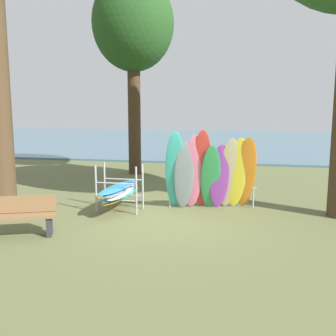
{
  "coord_description": "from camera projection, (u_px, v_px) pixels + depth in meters",
  "views": [
    {
      "loc": [
        1.9,
        -8.53,
        2.6
      ],
      "look_at": [
        -0.2,
        1.21,
        1.1
      ],
      "focal_mm": 39.29,
      "sensor_mm": 36.0,
      "label": 1
    }
  ],
  "objects": [
    {
      "name": "ground_plane",
      "position": [
        165.0,
        220.0,
        9.03
      ],
      "size": [
        80.0,
        80.0,
        0.0
      ],
      "primitive_type": "plane",
      "color": "#60663D"
    },
    {
      "name": "lake_water",
      "position": [
        227.0,
        139.0,
        36.09
      ],
      "size": [
        80.0,
        36.0,
        0.1
      ],
      "primitive_type": "cube",
      "color": "#477084",
      "rests_on": "ground"
    },
    {
      "name": "tree_mid_behind",
      "position": [
        133.0,
        26.0,
        15.0
      ],
      "size": [
        3.35,
        3.35,
        8.14
      ],
      "color": "#42301E",
      "rests_on": "ground"
    },
    {
      "name": "leaning_board_pile",
      "position": [
        210.0,
        174.0,
        9.75
      ],
      "size": [
        2.5,
        1.45,
        2.2
      ],
      "color": "#38B2AD",
      "rests_on": "ground"
    },
    {
      "name": "board_storage_rack",
      "position": [
        119.0,
        191.0,
        9.81
      ],
      "size": [
        1.15,
        2.13,
        1.25
      ],
      "color": "#9EA0A5",
      "rests_on": "ground"
    },
    {
      "name": "park_bench",
      "position": [
        22.0,
        215.0,
        7.76
      ],
      "size": [
        1.45,
        0.92,
        0.85
      ],
      "color": "#2D2D33",
      "rests_on": "ground"
    }
  ]
}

